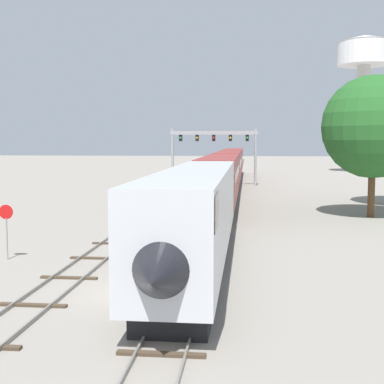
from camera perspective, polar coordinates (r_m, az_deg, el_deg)
ground_plane at (r=21.82m, az=-6.03°, el=-10.89°), size 400.00×400.00×0.00m
track_main at (r=80.73m, az=4.27°, el=1.17°), size 2.60×200.00×0.16m
track_near at (r=61.29m, az=-1.45°, el=-0.19°), size 2.60×160.00×0.16m
passenger_train at (r=59.44m, az=3.67°, el=2.08°), size 3.04×90.26×4.80m
signal_gantry at (r=73.14m, az=2.36°, el=5.24°), size 12.10×0.49×7.89m
water_tower at (r=107.09m, az=18.08°, el=12.97°), size 10.08×10.08×25.93m
stop_sign at (r=29.05m, az=-19.41°, el=-3.27°), size 0.76×0.08×2.88m
trackside_tree_left at (r=45.01m, az=19.00°, el=6.66°), size 8.27×8.27×11.44m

